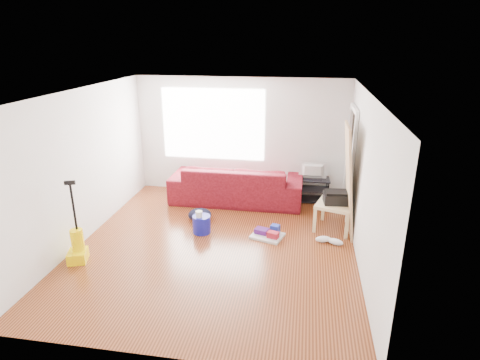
% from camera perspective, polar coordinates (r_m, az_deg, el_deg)
% --- Properties ---
extents(room, '(4.51, 5.01, 2.51)m').
position_cam_1_polar(room, '(6.37, -2.67, 1.24)').
color(room, '#47210E').
rests_on(room, ground).
extents(sofa, '(2.70, 1.06, 0.79)m').
position_cam_1_polar(sofa, '(8.48, -0.47, -2.95)').
color(sofa, '#3F050B').
rests_on(sofa, ground).
extents(tv_stand, '(0.73, 0.44, 0.49)m').
position_cam_1_polar(tv_stand, '(8.53, 10.15, -1.29)').
color(tv_stand, black).
rests_on(tv_stand, ground).
extents(tv, '(0.57, 0.07, 0.33)m').
position_cam_1_polar(tv, '(8.39, 10.32, 1.27)').
color(tv, black).
rests_on(tv, tv_stand).
extents(side_table, '(0.77, 0.77, 0.50)m').
position_cam_1_polar(side_table, '(7.30, 13.38, -3.78)').
color(side_table, '#D8C77E').
rests_on(side_table, ground).
extents(printer, '(0.45, 0.36, 0.22)m').
position_cam_1_polar(printer, '(7.23, 13.50, -2.41)').
color(printer, black).
rests_on(printer, side_table).
extents(bucket, '(0.40, 0.40, 0.31)m').
position_cam_1_polar(bucket, '(7.20, -5.44, -7.40)').
color(bucket, '#131697').
rests_on(bucket, ground).
extents(toilet_paper, '(0.12, 0.12, 0.11)m').
position_cam_1_polar(toilet_paper, '(7.08, -5.80, -5.99)').
color(toilet_paper, silver).
rests_on(toilet_paper, bucket).
extents(cleaning_tray, '(0.62, 0.55, 0.19)m').
position_cam_1_polar(cleaning_tray, '(7.00, 4.04, -7.63)').
color(cleaning_tray, silver).
rests_on(cleaning_tray, ground).
extents(backpack, '(0.52, 0.46, 0.24)m').
position_cam_1_polar(backpack, '(7.63, -5.72, -5.76)').
color(backpack, black).
rests_on(backpack, ground).
extents(sneakers, '(0.49, 0.25, 0.11)m').
position_cam_1_polar(sneakers, '(6.94, 12.57, -8.39)').
color(sneakers, white).
rests_on(sneakers, ground).
extents(vacuum, '(0.35, 0.38, 1.29)m').
position_cam_1_polar(vacuum, '(6.71, -22.12, -8.75)').
color(vacuum, '#FFDA00').
rests_on(vacuum, ground).
extents(door_panel, '(0.24, 0.77, 1.93)m').
position_cam_1_polar(door_panel, '(7.41, 14.56, -7.13)').
color(door_panel, tan).
rests_on(door_panel, ground).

